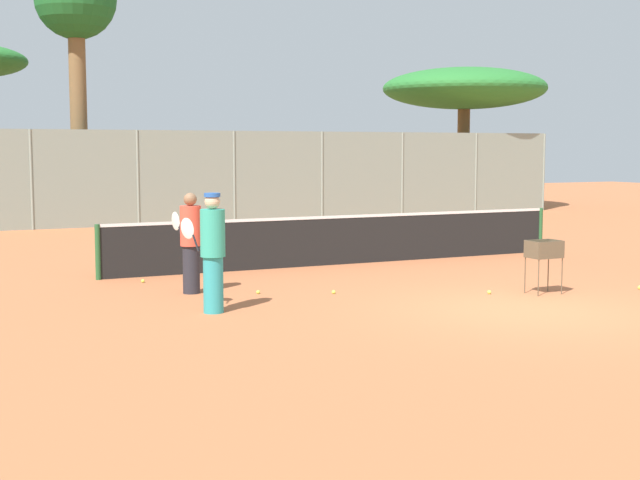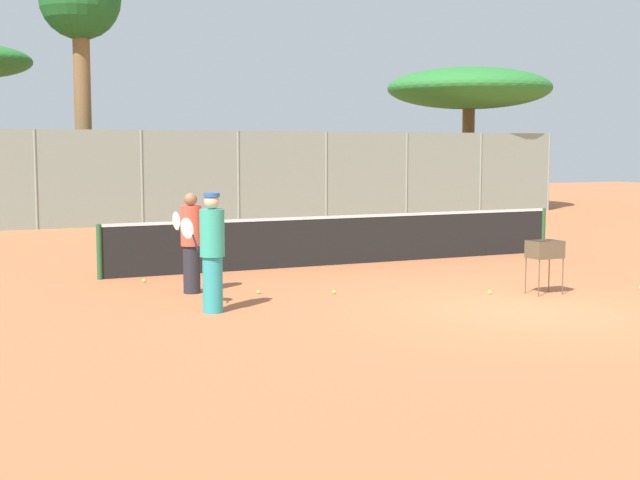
# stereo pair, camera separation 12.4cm
# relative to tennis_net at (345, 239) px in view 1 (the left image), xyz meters

# --- Properties ---
(ground_plane) EXTENTS (80.00, 80.00, 0.00)m
(ground_plane) POSITION_rel_tennis_net_xyz_m (0.00, -6.15, -0.56)
(ground_plane) COLOR #B7663D
(tennis_net) EXTENTS (10.78, 0.10, 1.07)m
(tennis_net) POSITION_rel_tennis_net_xyz_m (0.00, 0.00, 0.00)
(tennis_net) COLOR #26592D
(tennis_net) RESTS_ON ground_plane
(back_fence) EXTENTS (29.94, 0.08, 3.10)m
(back_fence) POSITION_rel_tennis_net_xyz_m (0.00, 11.49, 0.99)
(back_fence) COLOR gray
(back_fence) RESTS_ON ground_plane
(tree_0) EXTENTS (6.76, 6.76, 5.82)m
(tree_0) POSITION_rel_tennis_net_xyz_m (12.70, 13.94, 4.37)
(tree_0) COLOR brown
(tree_0) RESTS_ON ground_plane
(tree_1) EXTENTS (2.68, 2.68, 8.77)m
(tree_1) POSITION_rel_tennis_net_xyz_m (-3.15, 13.36, 6.48)
(tree_1) COLOR brown
(tree_1) RESTS_ON ground_plane
(player_white_outfit) EXTENTS (0.54, 0.87, 1.84)m
(player_white_outfit) POSITION_rel_tennis_net_xyz_m (-4.46, -4.23, 0.40)
(player_white_outfit) COLOR teal
(player_white_outfit) RESTS_ON ground_plane
(player_red_cap) EXTENTS (0.37, 0.91, 1.76)m
(player_red_cap) POSITION_rel_tennis_net_xyz_m (-4.21, -2.30, 0.34)
(player_red_cap) COLOR #26262D
(player_red_cap) RESTS_ON ground_plane
(ball_cart) EXTENTS (0.56, 0.41, 0.93)m
(ball_cart) POSITION_rel_tennis_net_xyz_m (1.29, -5.00, 0.14)
(ball_cart) COLOR brown
(ball_cart) RESTS_ON ground_plane
(tennis_ball_0) EXTENTS (0.07, 0.07, 0.07)m
(tennis_ball_0) POSITION_rel_tennis_net_xyz_m (3.17, -5.38, -0.53)
(tennis_ball_0) COLOR #D1E54C
(tennis_ball_0) RESTS_ON ground_plane
(tennis_ball_1) EXTENTS (0.07, 0.07, 0.07)m
(tennis_ball_1) POSITION_rel_tennis_net_xyz_m (-3.18, -2.88, -0.53)
(tennis_ball_1) COLOR #D1E54C
(tennis_ball_1) RESTS_ON ground_plane
(tennis_ball_2) EXTENTS (0.07, 0.07, 0.07)m
(tennis_ball_2) POSITION_rel_tennis_net_xyz_m (-2.01, -3.46, -0.53)
(tennis_ball_2) COLOR #D1E54C
(tennis_ball_2) RESTS_ON ground_plane
(tennis_ball_3) EXTENTS (0.07, 0.07, 0.07)m
(tennis_ball_3) POSITION_rel_tennis_net_xyz_m (-4.66, -0.73, -0.53)
(tennis_ball_3) COLOR #D1E54C
(tennis_ball_3) RESTS_ON ground_plane
(tennis_ball_4) EXTENTS (0.07, 0.07, 0.07)m
(tennis_ball_4) POSITION_rel_tennis_net_xyz_m (0.43, -4.63, -0.53)
(tennis_ball_4) COLOR #D1E54C
(tennis_ball_4) RESTS_ON ground_plane
(parked_car) EXTENTS (4.20, 1.70, 1.60)m
(parked_car) POSITION_rel_tennis_net_xyz_m (-1.34, 15.51, 0.10)
(parked_car) COLOR #3F4C8C
(parked_car) RESTS_ON ground_plane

